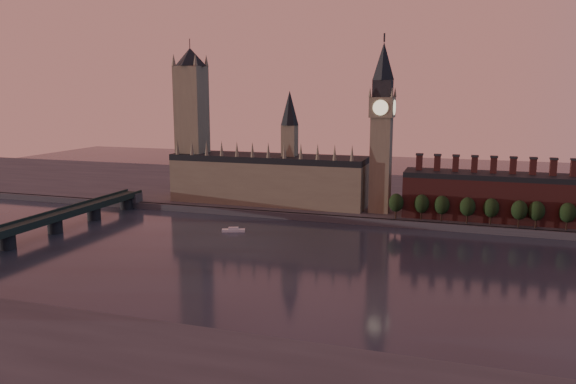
{
  "coord_description": "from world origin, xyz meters",
  "views": [
    {
      "loc": [
        61.33,
        -230.4,
        77.16
      ],
      "look_at": [
        -31.57,
        55.0,
        23.45
      ],
      "focal_mm": 35.0,
      "sensor_mm": 36.0,
      "label": 1
    }
  ],
  "objects_px": {
    "big_ben": "(382,126)",
    "river_boat": "(233,230)",
    "victoria_tower": "(192,119)",
    "westminster_bridge": "(28,228)"
  },
  "relations": [
    {
      "from": "victoria_tower",
      "to": "river_boat",
      "type": "distance_m",
      "value": 104.64
    },
    {
      "from": "westminster_bridge",
      "to": "river_boat",
      "type": "bearing_deg",
      "value": 29.58
    },
    {
      "from": "big_ben",
      "to": "westminster_bridge",
      "type": "xyz_separation_m",
      "value": [
        -165.0,
        -112.7,
        -49.39
      ]
    },
    {
      "from": "big_ben",
      "to": "river_boat",
      "type": "distance_m",
      "value": 109.13
    },
    {
      "from": "victoria_tower",
      "to": "big_ben",
      "type": "relative_size",
      "value": 1.01
    },
    {
      "from": "river_boat",
      "to": "big_ben",
      "type": "bearing_deg",
      "value": 19.76
    },
    {
      "from": "big_ben",
      "to": "victoria_tower",
      "type": "bearing_deg",
      "value": 177.8
    },
    {
      "from": "westminster_bridge",
      "to": "victoria_tower",
      "type": "bearing_deg",
      "value": 73.44
    },
    {
      "from": "big_ben",
      "to": "westminster_bridge",
      "type": "bearing_deg",
      "value": -145.67
    },
    {
      "from": "victoria_tower",
      "to": "big_ben",
      "type": "distance_m",
      "value": 130.12
    }
  ]
}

